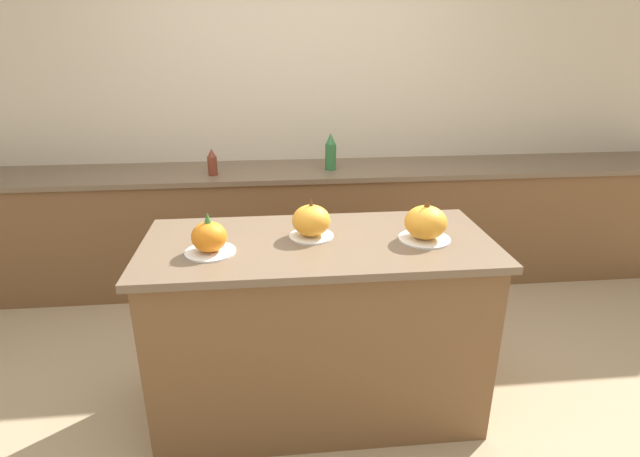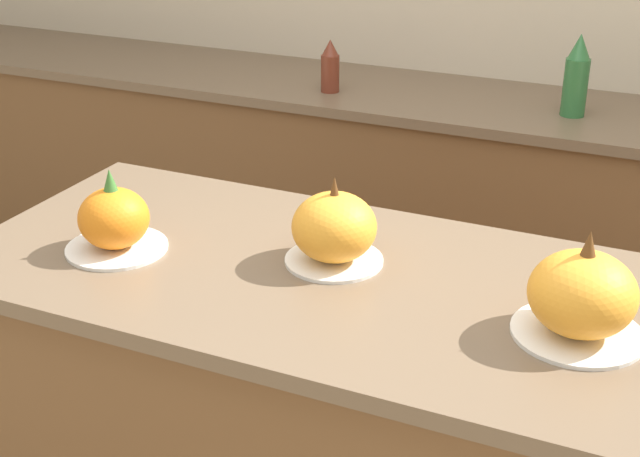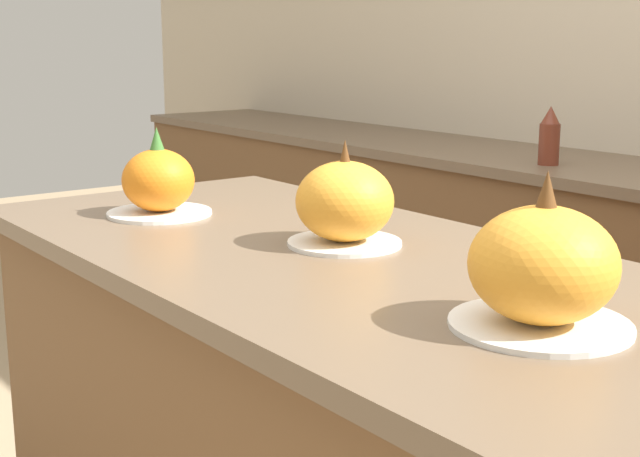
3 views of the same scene
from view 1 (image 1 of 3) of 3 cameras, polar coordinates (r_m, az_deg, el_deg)
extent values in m
plane|color=tan|center=(2.76, -0.18, -19.33)|extent=(12.00, 12.00, 0.00)
cube|color=beige|center=(3.92, -2.85, 13.16)|extent=(8.00, 0.06, 2.50)
cube|color=brown|center=(2.50, -0.19, -11.58)|extent=(1.54, 0.66, 0.89)
cube|color=brown|center=(2.28, -0.20, -1.81)|extent=(1.60, 0.72, 0.03)
cube|color=brown|center=(3.81, -2.35, 0.09)|extent=(6.00, 0.56, 0.85)
cube|color=brown|center=(3.67, -2.45, 6.57)|extent=(6.00, 0.60, 0.03)
cylinder|color=white|center=(2.20, -12.42, -2.60)|extent=(0.22, 0.22, 0.01)
ellipsoid|color=orange|center=(2.18, -12.56, -0.93)|extent=(0.15, 0.15, 0.13)
cone|color=#38702D|center=(2.15, -12.74, 1.20)|extent=(0.03, 0.03, 0.05)
cylinder|color=white|center=(2.32, -1.00, -0.84)|extent=(0.21, 0.21, 0.01)
ellipsoid|color=orange|center=(2.29, -1.01, 0.93)|extent=(0.18, 0.18, 0.14)
cone|color=brown|center=(2.26, -1.02, 3.05)|extent=(0.02, 0.02, 0.04)
cylinder|color=white|center=(2.34, 11.84, -1.14)|extent=(0.24, 0.24, 0.01)
ellipsoid|color=orange|center=(2.31, 11.99, 0.69)|extent=(0.19, 0.19, 0.15)
cone|color=brown|center=(2.28, 12.17, 2.97)|extent=(0.03, 0.03, 0.05)
cylinder|color=#2D6B38|center=(3.62, 1.22, 8.18)|extent=(0.08, 0.08, 0.19)
cone|color=#2D6B38|center=(3.59, 1.23, 10.26)|extent=(0.07, 0.07, 0.08)
cylinder|color=maroon|center=(3.56, -12.19, 7.01)|extent=(0.07, 0.07, 0.13)
cone|color=maroon|center=(3.54, -12.30, 8.47)|extent=(0.06, 0.06, 0.06)
camera|label=2|loc=(1.04, 49.26, 12.07)|focal=50.00mm
camera|label=3|loc=(1.89, 42.27, 0.05)|focal=50.00mm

